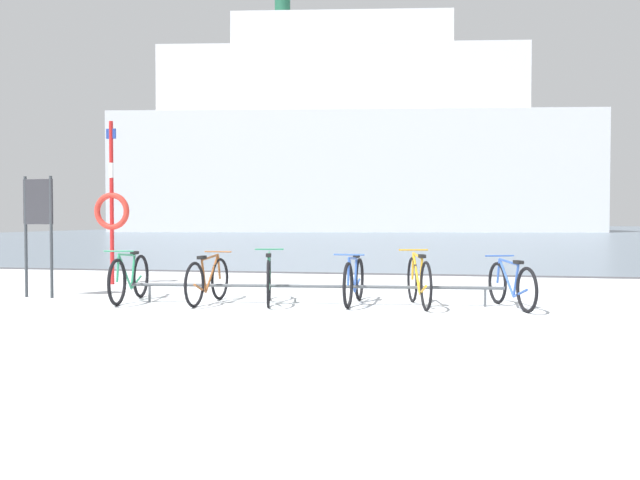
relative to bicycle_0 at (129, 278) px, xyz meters
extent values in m
cube|color=silver|center=(2.84, -4.89, -0.42)|extent=(80.00, 22.00, 0.08)
cube|color=slate|center=(2.84, 61.11, -0.42)|extent=(80.00, 110.00, 0.08)
cube|color=#47474C|center=(2.84, 6.11, -0.40)|extent=(80.00, 0.50, 0.05)
cylinder|color=#4C5156|center=(2.94, 0.20, -0.10)|extent=(5.74, 0.56, 0.05)
cylinder|color=#4C5156|center=(0.36, -0.03, -0.24)|extent=(0.04, 0.04, 0.28)
cylinder|color=#4C5156|center=(5.52, 0.42, -0.24)|extent=(0.04, 0.04, 0.28)
torus|color=black|center=(0.07, -0.53, -0.02)|extent=(0.14, 0.72, 0.72)
torus|color=black|center=(-0.07, 0.54, -0.02)|extent=(0.14, 0.72, 0.72)
cylinder|color=#2D8C60|center=(0.02, -0.18, 0.11)|extent=(0.10, 0.57, 0.60)
cylinder|color=#2D8C60|center=(-0.02, 0.16, 0.08)|extent=(0.06, 0.20, 0.54)
cylinder|color=#2D8C60|center=(0.01, -0.10, 0.37)|extent=(0.12, 0.71, 0.09)
cylinder|color=#2D8C60|center=(-0.04, 0.31, -0.10)|extent=(0.09, 0.47, 0.20)
cylinder|color=#2D8C60|center=(0.06, -0.49, 0.19)|extent=(0.05, 0.12, 0.42)
cube|color=black|center=(-0.03, 0.24, 0.39)|extent=(0.10, 0.21, 0.05)
cylinder|color=#2D8C60|center=(0.06, -0.45, 0.45)|extent=(0.46, 0.08, 0.02)
torus|color=black|center=(1.33, 0.50, -0.04)|extent=(0.08, 0.68, 0.68)
torus|color=black|center=(1.29, -0.49, -0.04)|extent=(0.08, 0.68, 0.68)
cylinder|color=brown|center=(1.32, 0.18, 0.08)|extent=(0.06, 0.52, 0.57)
cylinder|color=brown|center=(1.30, -0.15, 0.06)|extent=(0.04, 0.18, 0.51)
cylinder|color=brown|center=(1.31, 0.10, 0.34)|extent=(0.07, 0.65, 0.08)
cylinder|color=brown|center=(1.30, -0.28, -0.11)|extent=(0.06, 0.44, 0.19)
cylinder|color=brown|center=(1.33, 0.46, 0.16)|extent=(0.04, 0.11, 0.40)
cube|color=black|center=(1.30, -0.22, 0.35)|extent=(0.09, 0.20, 0.05)
cylinder|color=brown|center=(1.33, 0.42, 0.41)|extent=(0.46, 0.05, 0.02)
torus|color=black|center=(2.13, 0.61, -0.02)|extent=(0.21, 0.70, 0.71)
torus|color=black|center=(2.37, -0.33, -0.02)|extent=(0.21, 0.70, 0.71)
cylinder|color=#2D8C60|center=(2.21, 0.31, 0.11)|extent=(0.16, 0.51, 0.60)
cylinder|color=#2D8C60|center=(2.29, 0.00, 0.08)|extent=(0.08, 0.18, 0.54)
cylinder|color=#2D8C60|center=(2.23, 0.24, 0.38)|extent=(0.19, 0.63, 0.09)
cylinder|color=#2D8C60|center=(2.32, -0.13, -0.10)|extent=(0.14, 0.42, 0.19)
cylinder|color=#2D8C60|center=(2.14, 0.58, 0.19)|extent=(0.06, 0.11, 0.43)
cube|color=black|center=(2.31, -0.07, 0.39)|extent=(0.13, 0.21, 0.05)
cylinder|color=#2D8C60|center=(2.15, 0.54, 0.45)|extent=(0.45, 0.14, 0.02)
torus|color=black|center=(3.54, -0.18, -0.03)|extent=(0.07, 0.68, 0.68)
torus|color=black|center=(3.57, 0.85, -0.03)|extent=(0.07, 0.68, 0.68)
cylinder|color=#3359B2|center=(3.55, 0.15, 0.09)|extent=(0.05, 0.55, 0.57)
cylinder|color=#3359B2|center=(3.56, 0.49, 0.06)|extent=(0.04, 0.19, 0.51)
cylinder|color=#3359B2|center=(3.55, 0.23, 0.34)|extent=(0.05, 0.68, 0.08)
cylinder|color=#3359B2|center=(3.56, 0.63, -0.11)|extent=(0.05, 0.45, 0.19)
cylinder|color=#3359B2|center=(3.54, -0.15, 0.16)|extent=(0.04, 0.11, 0.40)
cube|color=black|center=(3.56, 0.57, 0.35)|extent=(0.08, 0.20, 0.05)
cylinder|color=#3359B2|center=(3.54, -0.11, 0.41)|extent=(0.46, 0.04, 0.02)
torus|color=black|center=(4.42, 0.77, -0.02)|extent=(0.21, 0.70, 0.72)
torus|color=black|center=(4.67, -0.23, -0.02)|extent=(0.21, 0.70, 0.72)
cylinder|color=gold|center=(4.50, 0.44, 0.11)|extent=(0.17, 0.54, 0.61)
cylinder|color=gold|center=(4.59, 0.12, 0.09)|extent=(0.08, 0.19, 0.54)
cylinder|color=gold|center=(4.52, 0.37, 0.38)|extent=(0.20, 0.66, 0.09)
cylinder|color=gold|center=(4.62, -0.02, -0.10)|extent=(0.15, 0.45, 0.19)
cylinder|color=gold|center=(4.43, 0.73, 0.19)|extent=(0.06, 0.12, 0.43)
cube|color=black|center=(4.60, 0.04, 0.39)|extent=(0.13, 0.21, 0.05)
cylinder|color=gold|center=(4.44, 0.70, 0.45)|extent=(0.45, 0.14, 0.02)
torus|color=black|center=(5.73, 0.82, -0.05)|extent=(0.26, 0.63, 0.65)
torus|color=black|center=(6.07, -0.15, -0.05)|extent=(0.26, 0.63, 0.65)
cylinder|color=#3359B2|center=(5.84, 0.51, 0.06)|extent=(0.21, 0.52, 0.55)
cylinder|color=#3359B2|center=(5.95, 0.19, 0.04)|extent=(0.10, 0.19, 0.49)
cylinder|color=#3359B2|center=(5.86, 0.43, 0.30)|extent=(0.26, 0.65, 0.08)
cylinder|color=#3359B2|center=(5.99, 0.05, -0.13)|extent=(0.18, 0.44, 0.18)
cylinder|color=#3359B2|center=(5.74, 0.79, 0.13)|extent=(0.07, 0.12, 0.38)
cube|color=black|center=(5.97, 0.11, 0.32)|extent=(0.14, 0.22, 0.05)
cylinder|color=#3359B2|center=(5.75, 0.75, 0.37)|extent=(0.44, 0.17, 0.02)
cylinder|color=#33383D|center=(-1.99, 0.24, 0.64)|extent=(0.05, 0.05, 2.03)
cylinder|color=#33383D|center=(-1.49, 0.21, 0.64)|extent=(0.05, 0.05, 2.03)
cube|color=#2D2D33|center=(-1.74, 0.22, 1.22)|extent=(0.55, 0.08, 0.75)
cylinder|color=red|center=(-1.67, 2.59, 1.26)|extent=(0.08, 0.08, 3.26)
cylinder|color=white|center=(-1.67, 2.59, 1.91)|extent=(0.09, 0.09, 0.30)
torus|color=red|center=(-1.67, 2.59, 1.09)|extent=(0.75, 0.11, 0.75)
cube|color=navy|center=(-1.67, 2.59, 2.64)|extent=(0.20, 0.03, 0.20)
cube|color=silver|center=(-5.01, 59.30, 5.53)|extent=(49.03, 15.79, 11.82)
cube|color=white|center=(-6.20, 59.12, 14.69)|extent=(36.90, 12.71, 6.50)
cube|color=white|center=(-6.20, 59.12, 19.60)|extent=(22.39, 9.27, 3.31)
camera|label=1|loc=(5.05, -10.07, 0.94)|focal=38.46mm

